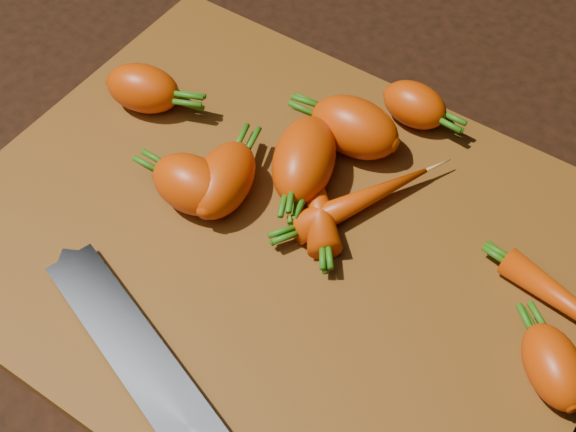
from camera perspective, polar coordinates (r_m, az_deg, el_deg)
The scene contains 12 objects.
ground at distance 0.64m, azimuth -0.50°, elevation -2.48°, with size 2.00×2.00×0.01m, color black.
cutting_board at distance 0.63m, azimuth -0.51°, elevation -1.91°, with size 0.50×0.40×0.01m, color brown.
carrot_0 at distance 0.72m, azimuth -10.28°, elevation 8.93°, with size 0.07×0.04×0.04m, color #CD3900.
carrot_1 at distance 0.63m, azimuth -6.86°, elevation 2.24°, with size 0.07×0.05×0.05m, color #CD3900.
carrot_2 at distance 0.64m, azimuth 1.15°, elevation 4.04°, with size 0.09×0.05×0.05m, color #CD3900.
carrot_3 at distance 0.64m, azimuth -4.61°, elevation 2.57°, with size 0.08×0.04×0.04m, color #CD3900.
carrot_4 at distance 0.67m, azimuth 4.76°, elevation 6.31°, with size 0.08×0.05×0.05m, color #CD3900.
carrot_5 at distance 0.70m, azimuth 9.00°, elevation 7.82°, with size 0.06×0.04×0.04m, color #CD3900.
carrot_6 at distance 0.58m, azimuth 18.36°, elevation -10.11°, with size 0.06×0.04×0.04m, color #CD3900.
carrot_7 at distance 0.64m, azimuth 5.30°, elevation 1.19°, with size 0.12×0.03×0.03m, color #CD3900.
carrot_9 at distance 0.64m, azimuth 2.09°, elevation 1.41°, with size 0.10×0.03×0.03m, color #CD3900.
knife at distance 0.56m, azimuth -9.42°, elevation -11.41°, with size 0.34×0.14×0.02m.
Camera 1 is at (0.21, -0.30, 0.52)m, focal length 50.00 mm.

